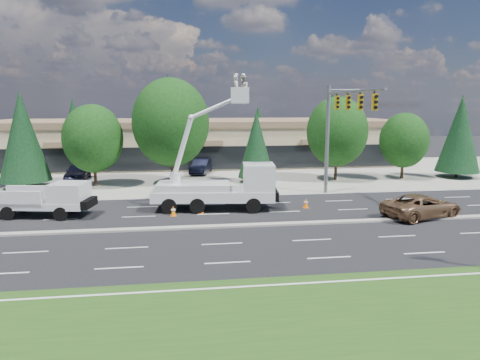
{
  "coord_description": "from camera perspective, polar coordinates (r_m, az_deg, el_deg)",
  "views": [
    {
      "loc": [
        -2.0,
        -25.16,
        7.37
      ],
      "look_at": [
        1.79,
        2.83,
        2.4
      ],
      "focal_mm": 32.0,
      "sensor_mm": 36.0,
      "label": 1
    }
  ],
  "objects": [
    {
      "name": "tree_front_d",
      "position": [
        40.2,
        -9.21,
        7.57
      ],
      "size": [
        7.1,
        7.1,
        9.85
      ],
      "color": "#332114",
      "rests_on": "ground"
    },
    {
      "name": "parked_car_east",
      "position": [
        46.67,
        -5.18,
        1.83
      ],
      "size": [
        2.86,
        5.07,
        1.58
      ],
      "primitive_type": "imported",
      "rotation": [
        0.0,
        0.0,
        -0.26
      ],
      "color": "black",
      "rests_on": "ground"
    },
    {
      "name": "tree_front_b",
      "position": [
        42.62,
        -26.99,
        5.2
      ],
      "size": [
        4.37,
        4.37,
        8.61
      ],
      "color": "#332114",
      "rests_on": "ground"
    },
    {
      "name": "concrete_apron",
      "position": [
        45.8,
        -5.11,
        0.69
      ],
      "size": [
        140.0,
        22.0,
        0.01
      ],
      "primitive_type": "cube",
      "color": "#9C9A8E",
      "rests_on": "ground"
    },
    {
      "name": "road_median",
      "position": [
        26.28,
        -3.06,
        -6.19
      ],
      "size": [
        120.0,
        0.55,
        0.12
      ],
      "primitive_type": "cube",
      "color": "#9C9A8E",
      "rests_on": "ground"
    },
    {
      "name": "ground",
      "position": [
        26.29,
        -3.06,
        -6.31
      ],
      "size": [
        140.0,
        140.0,
        0.0
      ],
      "primitive_type": "plane",
      "color": "black",
      "rests_on": "ground"
    },
    {
      "name": "tree_back_a",
      "position": [
        69.1,
        -21.25,
        6.92
      ],
      "size": [
        4.25,
        4.25,
        8.38
      ],
      "color": "#332114",
      "rests_on": "ground"
    },
    {
      "name": "tree_front_c",
      "position": [
        41.06,
        -19.01,
        5.24
      ],
      "size": [
        5.38,
        5.38,
        7.46
      ],
      "color": "#332114",
      "rests_on": "ground"
    },
    {
      "name": "bucket_truck",
      "position": [
        30.3,
        -2.25,
        -0.21
      ],
      "size": [
        8.81,
        3.55,
        9.48
      ],
      "rotation": [
        0.0,
        0.0,
        -0.11
      ],
      "color": "silver",
      "rests_on": "ground"
    },
    {
      "name": "traffic_cone_a",
      "position": [
        30.64,
        -22.79,
        -4.08
      ],
      "size": [
        0.4,
        0.4,
        0.7
      ],
      "color": "orange",
      "rests_on": "ground"
    },
    {
      "name": "traffic_cone_d",
      "position": [
        31.41,
        8.79,
        -3.08
      ],
      "size": [
        0.4,
        0.4,
        0.7
      ],
      "color": "orange",
      "rests_on": "ground"
    },
    {
      "name": "parked_car_west",
      "position": [
        45.49,
        -20.83,
        1.06
      ],
      "size": [
        2.03,
        4.9,
        1.66
      ],
      "primitive_type": "imported",
      "rotation": [
        0.0,
        0.0,
        0.01
      ],
      "color": "black",
      "rests_on": "ground"
    },
    {
      "name": "traffic_cone_c",
      "position": [
        29.6,
        -5.28,
        -3.81
      ],
      "size": [
        0.4,
        0.4,
        0.7
      ],
      "color": "orange",
      "rests_on": "ground"
    },
    {
      "name": "tree_back_b",
      "position": [
        67.2,
        -9.53,
        9.07
      ],
      "size": [
        6.11,
        6.11,
        12.04
      ],
      "color": "#332114",
      "rests_on": "ground"
    },
    {
      "name": "tree_front_f",
      "position": [
        42.95,
        12.83,
        6.3
      ],
      "size": [
        5.91,
        5.91,
        8.2
      ],
      "color": "#332114",
      "rests_on": "ground"
    },
    {
      "name": "tree_back_c",
      "position": [
        68.31,
        2.44,
        7.07
      ],
      "size": [
        3.7,
        3.7,
        7.29
      ],
      "color": "#332114",
      "rests_on": "ground"
    },
    {
      "name": "grass_verge",
      "position": [
        14.36,
        1.49,
        -20.89
      ],
      "size": [
        140.0,
        10.0,
        0.01
      ],
      "primitive_type": "cube",
      "color": "#204413",
      "rests_on": "ground"
    },
    {
      "name": "minivan",
      "position": [
        30.87,
        23.08,
        -3.19
      ],
      "size": [
        6.0,
        3.97,
        1.53
      ],
      "primitive_type": "imported",
      "rotation": [
        0.0,
        0.0,
        1.85
      ],
      "color": "#8E6745",
      "rests_on": "ground"
    },
    {
      "name": "tree_front_h",
      "position": [
        49.04,
        27.26,
        5.52
      ],
      "size": [
        4.25,
        4.25,
        8.38
      ],
      "color": "#332114",
      "rests_on": "ground"
    },
    {
      "name": "tree_front_e",
      "position": [
        40.93,
        2.18,
        4.78
      ],
      "size": [
        3.47,
        3.47,
        6.84
      ],
      "color": "#332114",
      "rests_on": "ground"
    },
    {
      "name": "utility_pickup",
      "position": [
        31.28,
        -24.15,
        -2.76
      ],
      "size": [
        6.29,
        3.22,
        2.3
      ],
      "rotation": [
        0.0,
        0.0,
        -0.18
      ],
      "color": "silver",
      "rests_on": "ground"
    },
    {
      "name": "tree_back_d",
      "position": [
        71.36,
        12.07,
        7.87
      ],
      "size": [
        4.74,
        4.74,
        9.34
      ],
      "color": "#332114",
      "rests_on": "ground"
    },
    {
      "name": "signal_mast",
      "position": [
        34.4,
        12.88,
        7.54
      ],
      "size": [
        2.76,
        10.16,
        9.0
      ],
      "color": "gray",
      "rests_on": "ground"
    },
    {
      "name": "strip_mall",
      "position": [
        55.36,
        -5.64,
        5.23
      ],
      "size": [
        50.4,
        15.4,
        5.5
      ],
      "color": "tan",
      "rests_on": "ground"
    },
    {
      "name": "traffic_cone_b",
      "position": [
        29.14,
        -8.88,
        -4.1
      ],
      "size": [
        0.4,
        0.4,
        0.7
      ],
      "color": "orange",
      "rests_on": "ground"
    },
    {
      "name": "tree_front_g",
      "position": [
        45.92,
        21.02,
        4.96
      ],
      "size": [
        4.78,
        4.78,
        6.64
      ],
      "color": "#332114",
      "rests_on": "ground"
    }
  ]
}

